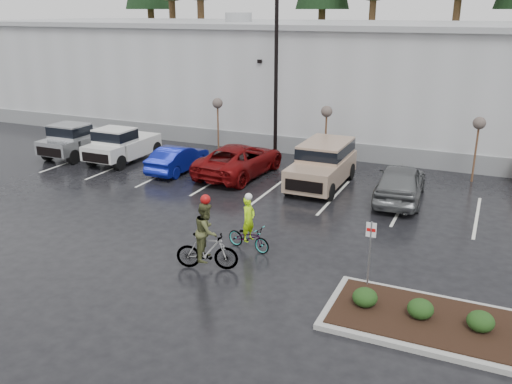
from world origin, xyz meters
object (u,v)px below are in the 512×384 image
at_px(car_red, 240,160).
at_px(suv_tan, 322,165).
at_px(sapling_mid, 327,115).
at_px(lamppost, 276,57).
at_px(sapling_east, 479,127).
at_px(cyclist_olive, 207,243).
at_px(pickup_silver, 82,138).
at_px(car_grey, 400,182).
at_px(car_blue, 178,159).
at_px(sapling_west, 218,106).
at_px(fire_lane_sign, 370,247).
at_px(pickup_white, 126,143).
at_px(cyclist_hivis, 249,232).

relative_size(car_red, suv_tan, 1.13).
bearing_deg(suv_tan, sapling_mid, 104.68).
bearing_deg(lamppost, car_red, -108.28).
distance_m(sapling_east, suv_tan, 7.70).
xyz_separation_m(suv_tan, cyclist_olive, (-0.75, -9.79, -0.12)).
height_order(lamppost, pickup_silver, lamppost).
bearing_deg(lamppost, car_grey, -24.12).
height_order(pickup_silver, suv_tan, suv_tan).
relative_size(car_blue, suv_tan, 0.81).
height_order(sapling_west, fire_lane_sign, sapling_west).
bearing_deg(sapling_mid, suv_tan, -75.32).
height_order(fire_lane_sign, cyclist_olive, cyclist_olive).
height_order(sapling_east, pickup_white, sapling_east).
bearing_deg(pickup_silver, fire_lane_sign, -25.99).
distance_m(lamppost, sapling_mid, 4.00).
height_order(fire_lane_sign, car_blue, fire_lane_sign).
distance_m(fire_lane_sign, cyclist_olive, 5.14).
xyz_separation_m(sapling_east, car_red, (-10.86, -3.61, -1.93)).
bearing_deg(cyclist_hivis, car_blue, 56.91).
distance_m(pickup_white, car_blue, 3.90).
bearing_deg(suv_tan, lamppost, 141.90).
height_order(sapling_mid, car_grey, sapling_mid).
bearing_deg(fire_lane_sign, car_red, 133.31).
distance_m(sapling_west, sapling_mid, 6.50).
distance_m(sapling_west, cyclist_olive, 15.21).
relative_size(sapling_west, cyclist_hivis, 1.53).
bearing_deg(cyclist_olive, car_blue, 19.55).
distance_m(cyclist_hivis, cyclist_olive, 2.00).
bearing_deg(car_blue, cyclist_hivis, 135.87).
bearing_deg(pickup_white, sapling_mid, 19.09).
bearing_deg(pickup_silver, cyclist_hivis, -29.15).
height_order(sapling_mid, sapling_east, same).
relative_size(sapling_mid, fire_lane_sign, 1.45).
bearing_deg(car_blue, pickup_silver, -5.10).
bearing_deg(suv_tan, fire_lane_sign, -64.52).
bearing_deg(suv_tan, sapling_east, 29.73).
bearing_deg(cyclist_hivis, sapling_west, 43.73).
bearing_deg(pickup_silver, car_blue, -5.54).
bearing_deg(suv_tan, cyclist_olive, -94.36).
relative_size(lamppost, car_grey, 1.88).
distance_m(pickup_white, cyclist_olive, 14.53).
height_order(suv_tan, cyclist_olive, cyclist_olive).
bearing_deg(sapling_east, lamppost, -174.29).
bearing_deg(car_grey, sapling_mid, -45.61).
bearing_deg(cyclist_olive, sapling_west, 9.51).
distance_m(sapling_mid, car_red, 5.30).
xyz_separation_m(car_red, car_grey, (8.09, -0.63, 0.04)).
height_order(pickup_silver, car_grey, pickup_silver).
height_order(lamppost, fire_lane_sign, lamppost).
bearing_deg(cyclist_olive, lamppost, -4.66).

